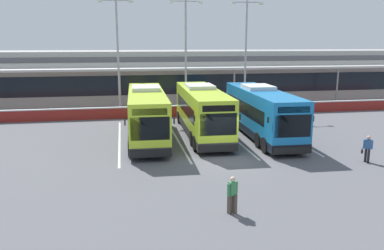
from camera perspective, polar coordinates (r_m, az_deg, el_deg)
ground_plane at (r=23.77m, az=4.77°, el=-5.13°), size 200.00×200.00×0.00m
terminal_building at (r=49.35m, az=-3.28°, el=7.39°), size 70.00×13.00×6.00m
red_barrier_wall at (r=37.46m, az=-0.92°, el=2.13°), size 60.00×0.40×1.10m
coach_bus_leftmost at (r=28.80m, az=-6.67°, el=1.53°), size 3.18×12.22×3.78m
coach_bus_left_centre at (r=29.79m, az=1.44°, el=1.95°), size 3.18×12.22×3.78m
coach_bus_centre at (r=29.78m, az=10.12°, el=1.77°), size 3.18×12.22×3.78m
bay_stripe_far_west at (r=28.79m, az=-10.61°, el=-2.24°), size 0.14×13.00×0.01m
bay_stripe_west at (r=29.04m, az=-2.29°, el=-1.91°), size 0.14×13.00×0.01m
bay_stripe_mid_west at (r=29.89m, az=5.71°, el=-1.56°), size 0.14×13.00×0.01m
bay_stripe_centre at (r=31.28m, az=13.13°, el=-1.20°), size 0.14×13.00×0.01m
pedestrian_with_handbag at (r=25.29m, az=24.38°, el=-3.12°), size 0.60×0.54×1.62m
pedestrian_in_dark_coat at (r=16.37m, az=5.96°, el=-10.02°), size 0.51×0.36×1.62m
lamp_post_west at (r=38.44m, az=-10.85°, el=10.77°), size 3.24×0.28×11.00m
lamp_post_centre at (r=38.53m, az=-0.93°, el=10.98°), size 3.24×0.28×11.00m
lamp_post_east at (r=39.89m, az=7.91°, el=10.91°), size 3.24×0.28×11.00m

